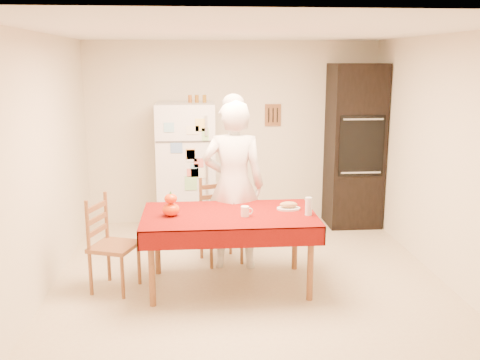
{
  "coord_description": "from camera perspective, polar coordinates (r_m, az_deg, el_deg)",
  "views": [
    {
      "loc": [
        -0.53,
        -5.09,
        2.23
      ],
      "look_at": [
        -0.08,
        0.2,
        1.05
      ],
      "focal_mm": 40.0,
      "sensor_mm": 36.0,
      "label": 1
    }
  ],
  "objects": [
    {
      "name": "chair_far",
      "position": [
        6.06,
        -2.24,
        -3.93
      ],
      "size": [
        0.52,
        0.51,
        0.95
      ],
      "rotation": [
        0.0,
        0.0,
        0.31
      ],
      "color": "brown",
      "rests_on": "floor"
    },
    {
      "name": "spice_jar_right",
      "position": [
        7.04,
        -3.81,
        8.65
      ],
      "size": [
        0.05,
        0.05,
        0.1
      ],
      "primitive_type": "cylinder",
      "color": "#90621A",
      "rests_on": "refrigerator"
    },
    {
      "name": "room_shell",
      "position": [
        5.16,
        1.09,
        5.81
      ],
      "size": [
        4.02,
        4.52,
        2.51
      ],
      "color": "beige",
      "rests_on": "ground"
    },
    {
      "name": "spice_jar_left",
      "position": [
        7.04,
        -5.35,
        8.62
      ],
      "size": [
        0.05,
        0.05,
        0.1
      ],
      "primitive_type": "cylinder",
      "color": "#934F1A",
      "rests_on": "refrigerator"
    },
    {
      "name": "pumpkin_upper",
      "position": [
        5.19,
        -7.4,
        -1.98
      ],
      "size": [
        0.12,
        0.12,
        0.09
      ],
      "primitive_type": "ellipsoid",
      "color": "#CF3D04",
      "rests_on": "pumpkin_lower"
    },
    {
      "name": "bread_plate",
      "position": [
        5.43,
        5.2,
        -3.05
      ],
      "size": [
        0.24,
        0.24,
        0.02
      ],
      "primitive_type": "cylinder",
      "color": "white",
      "rests_on": "dining_table"
    },
    {
      "name": "bread_loaf",
      "position": [
        5.42,
        5.21,
        -2.63
      ],
      "size": [
        0.18,
        0.1,
        0.06
      ],
      "primitive_type": "ellipsoid",
      "color": "tan",
      "rests_on": "bread_plate"
    },
    {
      "name": "chair_left",
      "position": [
        5.44,
        -13.9,
        -6.26
      ],
      "size": [
        0.52,
        0.53,
        0.95
      ],
      "rotation": [
        0.0,
        0.0,
        1.23
      ],
      "color": "brown",
      "rests_on": "floor"
    },
    {
      "name": "wine_glass",
      "position": [
        5.24,
        7.32,
        -2.79
      ],
      "size": [
        0.07,
        0.07,
        0.18
      ],
      "primitive_type": "cylinder",
      "color": "silver",
      "rests_on": "dining_table"
    },
    {
      "name": "refrigerator",
      "position": [
        7.1,
        -5.74,
        1.32
      ],
      "size": [
        0.75,
        0.74,
        1.7
      ],
      "color": "white",
      "rests_on": "floor"
    },
    {
      "name": "seated_woman",
      "position": [
        5.75,
        -0.7,
        -0.58
      ],
      "size": [
        0.71,
        0.5,
        1.84
      ],
      "primitive_type": "imported",
      "rotation": [
        0.0,
        0.0,
        3.04
      ],
      "color": "white",
      "rests_on": "floor"
    },
    {
      "name": "pumpkin_lower",
      "position": [
        5.22,
        -7.37,
        -3.14
      ],
      "size": [
        0.17,
        0.17,
        0.13
      ],
      "primitive_type": "ellipsoid",
      "color": "#E44705",
      "rests_on": "dining_table"
    },
    {
      "name": "oven_cabinet",
      "position": [
        7.43,
        12.12,
        3.56
      ],
      "size": [
        0.7,
        0.62,
        2.2
      ],
      "color": "black",
      "rests_on": "floor"
    },
    {
      "name": "coffee_mug",
      "position": [
        5.16,
        0.53,
        -3.36
      ],
      "size": [
        0.08,
        0.08,
        0.1
      ],
      "primitive_type": "cylinder",
      "color": "white",
      "rests_on": "dining_table"
    },
    {
      "name": "dining_table",
      "position": [
        5.29,
        -1.17,
        -4.32
      ],
      "size": [
        1.7,
        1.0,
        0.76
      ],
      "color": "brown",
      "rests_on": "floor"
    },
    {
      "name": "floor",
      "position": [
        5.58,
        1.02,
        -10.97
      ],
      "size": [
        4.5,
        4.5,
        0.0
      ],
      "primitive_type": "plane",
      "color": "#C6AD8F",
      "rests_on": "ground"
    },
    {
      "name": "spice_jar_mid",
      "position": [
        7.04,
        -4.63,
        8.63
      ],
      "size": [
        0.05,
        0.05,
        0.1
      ],
      "primitive_type": "cylinder",
      "color": "brown",
      "rests_on": "refrigerator"
    }
  ]
}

